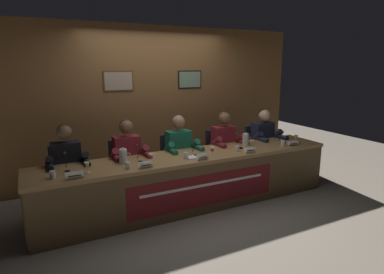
% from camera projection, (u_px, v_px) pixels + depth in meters
% --- Properties ---
extents(ground_plane, '(12.00, 12.00, 0.00)m').
position_uv_depth(ground_plane, '(192.00, 204.00, 4.69)').
color(ground_plane, gray).
extents(wall_back_panelled, '(5.49, 0.14, 2.60)m').
position_uv_depth(wall_back_panelled, '(155.00, 104.00, 5.63)').
color(wall_back_panelled, brown).
rests_on(wall_back_panelled, ground_plane).
extents(conference_table, '(4.29, 0.77, 0.74)m').
position_uv_depth(conference_table, '(196.00, 172.00, 4.47)').
color(conference_table, olive).
rests_on(conference_table, ground_plane).
extents(chair_far_left, '(0.44, 0.44, 0.90)m').
position_uv_depth(chair_far_left, '(67.00, 180.00, 4.38)').
color(chair_far_left, black).
rests_on(chair_far_left, ground_plane).
extents(panelist_far_left, '(0.51, 0.48, 1.23)m').
position_uv_depth(panelist_far_left, '(67.00, 165.00, 4.14)').
color(panelist_far_left, black).
rests_on(panelist_far_left, ground_plane).
extents(nameplate_far_left, '(0.19, 0.06, 0.08)m').
position_uv_depth(nameplate_far_left, '(75.00, 175.00, 3.56)').
color(nameplate_far_left, white).
rests_on(nameplate_far_left, conference_table).
extents(juice_glass_far_left, '(0.06, 0.06, 0.12)m').
position_uv_depth(juice_glass_far_left, '(87.00, 165.00, 3.75)').
color(juice_glass_far_left, white).
rests_on(juice_glass_far_left, conference_table).
extents(water_cup_far_left, '(0.06, 0.06, 0.08)m').
position_uv_depth(water_cup_far_left, '(53.00, 175.00, 3.57)').
color(water_cup_far_left, silver).
rests_on(water_cup_far_left, conference_table).
extents(microphone_far_left, '(0.06, 0.17, 0.22)m').
position_uv_depth(microphone_far_left, '(66.00, 165.00, 3.80)').
color(microphone_far_left, black).
rests_on(microphone_far_left, conference_table).
extents(chair_left, '(0.44, 0.44, 0.90)m').
position_uv_depth(chair_left, '(126.00, 172.00, 4.73)').
color(chair_left, black).
rests_on(chair_left, ground_plane).
extents(panelist_left, '(0.51, 0.48, 1.23)m').
position_uv_depth(panelist_left, '(129.00, 157.00, 4.49)').
color(panelist_left, black).
rests_on(panelist_left, ground_plane).
extents(nameplate_left, '(0.18, 0.06, 0.08)m').
position_uv_depth(nameplate_left, '(146.00, 165.00, 3.93)').
color(nameplate_left, white).
rests_on(nameplate_left, conference_table).
extents(juice_glass_left, '(0.06, 0.06, 0.12)m').
position_uv_depth(juice_glass_left, '(151.00, 157.00, 4.11)').
color(juice_glass_left, white).
rests_on(juice_glass_left, conference_table).
extents(water_cup_left, '(0.06, 0.06, 0.08)m').
position_uv_depth(water_cup_left, '(128.00, 166.00, 3.90)').
color(water_cup_left, silver).
rests_on(water_cup_left, conference_table).
extents(microphone_left, '(0.06, 0.17, 0.22)m').
position_uv_depth(microphone_left, '(139.00, 156.00, 4.17)').
color(microphone_left, black).
rests_on(microphone_left, conference_table).
extents(chair_center, '(0.44, 0.44, 0.90)m').
position_uv_depth(chair_center, '(176.00, 164.00, 5.08)').
color(chair_center, black).
rests_on(chair_center, ground_plane).
extents(panelist_center, '(0.51, 0.48, 1.23)m').
position_uv_depth(panelist_center, '(181.00, 150.00, 4.85)').
color(panelist_center, black).
rests_on(panelist_center, ground_plane).
extents(nameplate_center, '(0.16, 0.06, 0.08)m').
position_uv_depth(nameplate_center, '(203.00, 157.00, 4.26)').
color(nameplate_center, white).
rests_on(nameplate_center, conference_table).
extents(juice_glass_center, '(0.06, 0.06, 0.12)m').
position_uv_depth(juice_glass_center, '(212.00, 150.00, 4.44)').
color(juice_glass_center, white).
rests_on(juice_glass_center, conference_table).
extents(water_cup_center, '(0.06, 0.06, 0.08)m').
position_uv_depth(water_cup_center, '(186.00, 156.00, 4.32)').
color(water_cup_center, silver).
rests_on(water_cup_center, conference_table).
extents(microphone_center, '(0.06, 0.17, 0.22)m').
position_uv_depth(microphone_center, '(195.00, 150.00, 4.47)').
color(microphone_center, black).
rests_on(microphone_center, conference_table).
extents(chair_right, '(0.44, 0.44, 0.90)m').
position_uv_depth(chair_right, '(219.00, 158.00, 5.44)').
color(chair_right, black).
rests_on(chair_right, ground_plane).
extents(panelist_right, '(0.51, 0.48, 1.23)m').
position_uv_depth(panelist_right, '(226.00, 144.00, 5.20)').
color(panelist_right, black).
rests_on(panelist_right, ground_plane).
extents(nameplate_right, '(0.17, 0.06, 0.08)m').
position_uv_depth(nameplate_right, '(250.00, 150.00, 4.60)').
color(nameplate_right, white).
rests_on(nameplate_right, conference_table).
extents(juice_glass_right, '(0.06, 0.06, 0.12)m').
position_uv_depth(juice_glass_right, '(252.00, 143.00, 4.82)').
color(juice_glass_right, white).
rests_on(juice_glass_right, conference_table).
extents(water_cup_right, '(0.06, 0.06, 0.08)m').
position_uv_depth(water_cup_right, '(237.00, 149.00, 4.68)').
color(water_cup_right, silver).
rests_on(water_cup_right, conference_table).
extents(microphone_right, '(0.06, 0.17, 0.22)m').
position_uv_depth(microphone_right, '(239.00, 143.00, 4.87)').
color(microphone_right, black).
rests_on(microphone_right, conference_table).
extents(chair_far_right, '(0.44, 0.44, 0.90)m').
position_uv_depth(chair_far_right, '(257.00, 152.00, 5.79)').
color(chair_far_right, black).
rests_on(chair_far_right, ground_plane).
extents(panelist_far_right, '(0.51, 0.48, 1.23)m').
position_uv_depth(panelist_far_right, '(265.00, 139.00, 5.55)').
color(panelist_far_right, black).
rests_on(panelist_far_right, ground_plane).
extents(nameplate_far_right, '(0.19, 0.06, 0.08)m').
position_uv_depth(nameplate_far_right, '(293.00, 143.00, 5.00)').
color(nameplate_far_right, white).
rests_on(nameplate_far_right, conference_table).
extents(juice_glass_far_right, '(0.06, 0.06, 0.12)m').
position_uv_depth(juice_glass_far_right, '(296.00, 138.00, 5.19)').
color(juice_glass_far_right, white).
rests_on(juice_glass_far_right, conference_table).
extents(water_cup_far_right, '(0.06, 0.06, 0.08)m').
position_uv_depth(water_cup_far_right, '(283.00, 143.00, 5.00)').
color(water_cup_far_right, silver).
rests_on(water_cup_far_right, conference_table).
extents(microphone_far_right, '(0.06, 0.17, 0.22)m').
position_uv_depth(microphone_far_right, '(282.00, 138.00, 5.18)').
color(microphone_far_right, black).
rests_on(microphone_far_right, conference_table).
extents(water_pitcher_left_side, '(0.15, 0.10, 0.21)m').
position_uv_depth(water_pitcher_left_side, '(123.00, 156.00, 4.10)').
color(water_pitcher_left_side, silver).
rests_on(water_pitcher_left_side, conference_table).
extents(water_pitcher_right_side, '(0.15, 0.10, 0.21)m').
position_uv_depth(water_pitcher_right_side, '(246.00, 140.00, 5.00)').
color(water_pitcher_right_side, silver).
rests_on(water_pitcher_right_side, conference_table).
extents(document_stack_center, '(0.22, 0.16, 0.01)m').
position_uv_depth(document_stack_center, '(194.00, 157.00, 4.38)').
color(document_stack_center, white).
rests_on(document_stack_center, conference_table).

